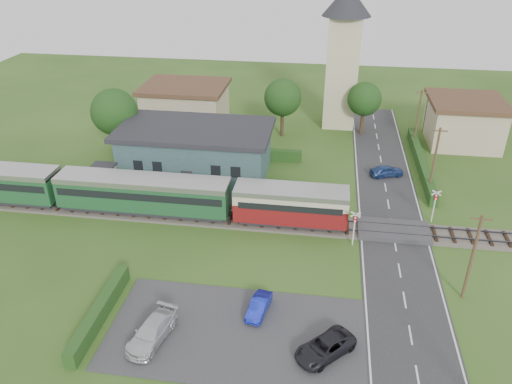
# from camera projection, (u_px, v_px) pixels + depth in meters

# --- Properties ---
(ground) EXTENTS (120.00, 120.00, 0.00)m
(ground) POSITION_uv_depth(u_px,v_px,m) (278.00, 236.00, 43.47)
(ground) COLOR #2D4C19
(railway_track) EXTENTS (76.00, 3.20, 0.49)m
(railway_track) POSITION_uv_depth(u_px,v_px,m) (280.00, 223.00, 45.15)
(railway_track) COLOR #4C443D
(railway_track) RESTS_ON ground
(road) EXTENTS (6.00, 70.00, 0.05)m
(road) POSITION_uv_depth(u_px,v_px,m) (395.00, 245.00, 42.17)
(road) COLOR #28282B
(road) RESTS_ON ground
(car_park) EXTENTS (17.00, 9.00, 0.08)m
(car_park) POSITION_uv_depth(u_px,v_px,m) (236.00, 333.00, 33.23)
(car_park) COLOR #333335
(car_park) RESTS_ON ground
(crossing_deck) EXTENTS (6.20, 3.40, 0.45)m
(crossing_deck) POSITION_uv_depth(u_px,v_px,m) (393.00, 231.00, 43.81)
(crossing_deck) COLOR #333335
(crossing_deck) RESTS_ON ground
(platform) EXTENTS (30.00, 3.00, 0.45)m
(platform) POSITION_uv_depth(u_px,v_px,m) (183.00, 197.00, 49.16)
(platform) COLOR gray
(platform) RESTS_ON ground
(equipment_hut) EXTENTS (2.30, 2.30, 2.55)m
(equipment_hut) POSITION_uv_depth(u_px,v_px,m) (104.00, 178.00, 49.45)
(equipment_hut) COLOR #C7BB90
(equipment_hut) RESTS_ON platform
(station_building) EXTENTS (16.00, 9.00, 5.30)m
(station_building) POSITION_uv_depth(u_px,v_px,m) (196.00, 150.00, 53.00)
(station_building) COLOR #2E4C50
(station_building) RESTS_ON ground
(train) EXTENTS (43.20, 2.90, 3.40)m
(train) POSITION_uv_depth(u_px,v_px,m) (110.00, 191.00, 46.20)
(train) COLOR #232328
(train) RESTS_ON ground
(church_tower) EXTENTS (6.00, 6.00, 17.60)m
(church_tower) POSITION_uv_depth(u_px,v_px,m) (344.00, 47.00, 62.22)
(church_tower) COLOR #C7BB90
(church_tower) RESTS_ON ground
(house_west) EXTENTS (10.80, 8.80, 5.50)m
(house_west) POSITION_uv_depth(u_px,v_px,m) (186.00, 105.00, 65.75)
(house_west) COLOR tan
(house_west) RESTS_ON ground
(house_east) EXTENTS (8.80, 8.80, 5.50)m
(house_east) POSITION_uv_depth(u_px,v_px,m) (464.00, 121.00, 60.38)
(house_east) COLOR tan
(house_east) RESTS_ON ground
(hedge_carpark) EXTENTS (0.80, 9.00, 1.20)m
(hedge_carpark) POSITION_uv_depth(u_px,v_px,m) (100.00, 312.00, 34.18)
(hedge_carpark) COLOR #193814
(hedge_carpark) RESTS_ON ground
(hedge_roadside) EXTENTS (0.80, 18.00, 1.20)m
(hedge_roadside) POSITION_uv_depth(u_px,v_px,m) (421.00, 162.00, 55.24)
(hedge_roadside) COLOR #193814
(hedge_roadside) RESTS_ON ground
(hedge_station) EXTENTS (22.00, 0.80, 1.30)m
(hedge_station) POSITION_uv_depth(u_px,v_px,m) (207.00, 151.00, 57.89)
(hedge_station) COLOR #193814
(hedge_station) RESTS_ON ground
(tree_a) EXTENTS (5.20, 5.20, 8.00)m
(tree_a) POSITION_uv_depth(u_px,v_px,m) (114.00, 112.00, 55.60)
(tree_a) COLOR #332316
(tree_a) RESTS_ON ground
(tree_b) EXTENTS (4.60, 4.60, 7.34)m
(tree_b) POSITION_uv_depth(u_px,v_px,m) (283.00, 98.00, 61.28)
(tree_b) COLOR #332316
(tree_b) RESTS_ON ground
(tree_c) EXTENTS (4.20, 4.20, 6.78)m
(tree_c) POSITION_uv_depth(u_px,v_px,m) (364.00, 99.00, 61.90)
(tree_c) COLOR #332316
(tree_c) RESTS_ON ground
(utility_pole_b) EXTENTS (1.40, 0.22, 7.00)m
(utility_pole_b) POSITION_uv_depth(u_px,v_px,m) (472.00, 257.00, 34.69)
(utility_pole_b) COLOR #473321
(utility_pole_b) RESTS_ON ground
(utility_pole_c) EXTENTS (1.40, 0.22, 7.00)m
(utility_pole_c) POSITION_uv_depth(u_px,v_px,m) (434.00, 160.00, 48.58)
(utility_pole_c) COLOR #473321
(utility_pole_c) RESTS_ON ground
(utility_pole_d) EXTENTS (1.40, 0.22, 7.00)m
(utility_pole_d) POSITION_uv_depth(u_px,v_px,m) (418.00, 118.00, 58.99)
(utility_pole_d) COLOR #473321
(utility_pole_d) RESTS_ON ground
(crossing_signal_near) EXTENTS (0.84, 0.28, 3.28)m
(crossing_signal_near) POSITION_uv_depth(u_px,v_px,m) (355.00, 223.00, 41.26)
(crossing_signal_near) COLOR silver
(crossing_signal_near) RESTS_ON ground
(crossing_signal_far) EXTENTS (0.84, 0.28, 3.28)m
(crossing_signal_far) POSITION_uv_depth(u_px,v_px,m) (435.00, 201.00, 44.50)
(crossing_signal_far) COLOR silver
(crossing_signal_far) RESTS_ON ground
(streetlamp_west) EXTENTS (0.30, 0.30, 5.15)m
(streetlamp_west) POSITION_uv_depth(u_px,v_px,m) (120.00, 113.00, 62.19)
(streetlamp_west) COLOR #3F3F47
(streetlamp_west) RESTS_ON ground
(streetlamp_east) EXTENTS (0.30, 0.30, 5.15)m
(streetlamp_east) POSITION_uv_depth(u_px,v_px,m) (426.00, 109.00, 63.38)
(streetlamp_east) COLOR #3F3F47
(streetlamp_east) RESTS_ON ground
(car_on_road) EXTENTS (3.82, 2.53, 1.21)m
(car_on_road) POSITION_uv_depth(u_px,v_px,m) (387.00, 171.00, 53.27)
(car_on_road) COLOR navy
(car_on_road) RESTS_ON road
(car_park_blue) EXTENTS (1.62, 3.28, 1.03)m
(car_park_blue) POSITION_uv_depth(u_px,v_px,m) (259.00, 306.00, 34.69)
(car_park_blue) COLOR #1421AA
(car_park_blue) RESTS_ON car_park
(car_park_silver) EXTENTS (2.78, 4.80, 1.31)m
(car_park_silver) POSITION_uv_depth(u_px,v_px,m) (152.00, 332.00, 32.36)
(car_park_silver) COLOR silver
(car_park_silver) RESTS_ON car_park
(car_park_dark) EXTENTS (4.30, 4.32, 1.16)m
(car_park_dark) POSITION_uv_depth(u_px,v_px,m) (325.00, 347.00, 31.28)
(car_park_dark) COLOR black
(car_park_dark) RESTS_ON car_park
(pedestrian_near) EXTENTS (0.69, 0.50, 1.74)m
(pedestrian_near) POSITION_uv_depth(u_px,v_px,m) (260.00, 195.00, 47.30)
(pedestrian_near) COLOR gray
(pedestrian_near) RESTS_ON platform
(pedestrian_far) EXTENTS (0.91, 1.06, 1.87)m
(pedestrian_far) POSITION_uv_depth(u_px,v_px,m) (134.00, 186.00, 48.65)
(pedestrian_far) COLOR gray
(pedestrian_far) RESTS_ON platform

